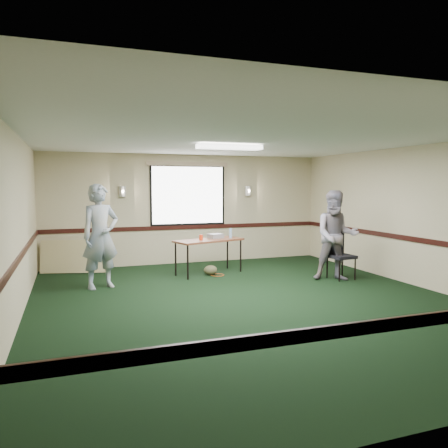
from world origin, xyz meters
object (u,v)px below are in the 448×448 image
object	(u,v)px
person_left	(100,236)
person_right	(336,236)
conference_chair	(338,251)
projector	(215,236)
folding_table	(209,242)

from	to	relation	value
person_left	person_right	distance (m)	4.66
conference_chair	person_right	bearing A→B (deg)	-141.49
person_left	projector	bearing A→B (deg)	-4.26
projector	person_left	distance (m)	2.64
projector	conference_chair	world-z (taller)	conference_chair
conference_chair	person_right	distance (m)	0.42
person_left	person_right	size ratio (longest dim) A/B	1.07
conference_chair	person_left	bearing A→B (deg)	166.52
folding_table	person_left	size ratio (longest dim) A/B	0.83
person_left	person_right	world-z (taller)	person_left
projector	conference_chair	size ratio (longest dim) A/B	0.31
projector	person_right	bearing A→B (deg)	-55.87
projector	person_right	size ratio (longest dim) A/B	0.16
projector	person_left	xyz separation A→B (m)	(-2.53, -0.74, 0.17)
person_right	person_left	bearing A→B (deg)	-166.42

